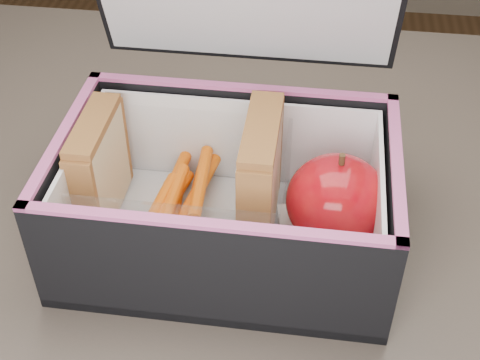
% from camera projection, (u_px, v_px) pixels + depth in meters
% --- Properties ---
extents(kitchen_table, '(1.20, 0.80, 0.75)m').
position_uv_depth(kitchen_table, '(242.00, 297.00, 0.65)').
color(kitchen_table, brown).
rests_on(kitchen_table, ground).
extents(lunch_bag, '(0.27, 0.24, 0.27)m').
position_uv_depth(lunch_bag, '(227.00, 189.00, 0.55)').
color(lunch_bag, black).
rests_on(lunch_bag, kitchen_table).
extents(plastic_tub, '(0.18, 0.13, 0.07)m').
position_uv_depth(plastic_tub, '(180.00, 187.00, 0.57)').
color(plastic_tub, white).
rests_on(plastic_tub, lunch_bag).
extents(sandwich_left, '(0.02, 0.09, 0.10)m').
position_uv_depth(sandwich_left, '(100.00, 168.00, 0.57)').
color(sandwich_left, '#D4B787').
rests_on(sandwich_left, plastic_tub).
extents(sandwich_right, '(0.03, 0.10, 0.11)m').
position_uv_depth(sandwich_right, '(261.00, 177.00, 0.55)').
color(sandwich_right, '#D4B787').
rests_on(sandwich_right, plastic_tub).
extents(carrot_sticks, '(0.05, 0.14, 0.03)m').
position_uv_depth(carrot_sticks, '(177.00, 200.00, 0.58)').
color(carrot_sticks, '#D43502').
rests_on(carrot_sticks, plastic_tub).
extents(paper_napkin, '(0.09, 0.09, 0.01)m').
position_uv_depth(paper_napkin, '(326.00, 239.00, 0.57)').
color(paper_napkin, white).
rests_on(paper_napkin, lunch_bag).
extents(red_apple, '(0.09, 0.09, 0.09)m').
position_uv_depth(red_apple, '(337.00, 201.00, 0.54)').
color(red_apple, '#97000E').
rests_on(red_apple, paper_napkin).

